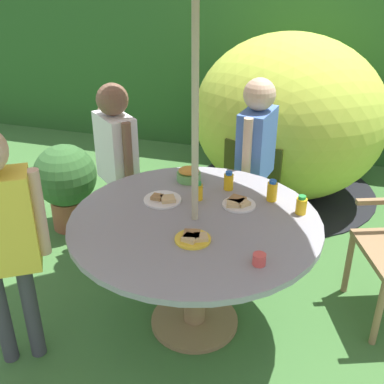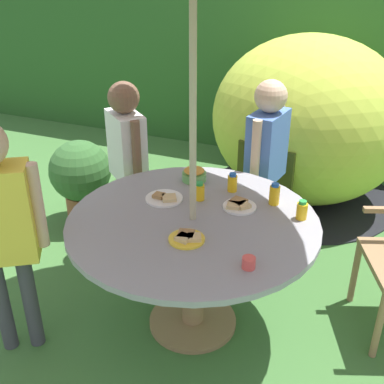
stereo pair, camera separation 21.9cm
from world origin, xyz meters
name	(u,v)px [view 1 (the left image)]	position (x,y,z in m)	size (l,w,h in m)	color
ground_plane	(195,323)	(0.00, 0.00, -0.01)	(10.00, 10.00, 0.02)	#3D6B33
hedge_backdrop	(278,67)	(0.00, 3.13, 0.87)	(9.00, 0.70, 1.74)	#285623
garden_table	(195,240)	(0.00, 0.00, 0.59)	(1.36, 1.36, 0.73)	#93704C
dome_tent	(288,118)	(0.27, 1.93, 0.70)	(2.05, 2.05, 1.42)	#B2C63F
potted_plant	(66,181)	(-1.28, 0.78, 0.41)	(0.49, 0.49, 0.70)	brown
child_in_blue_shirt	(256,144)	(0.16, 0.95, 0.82)	(0.23, 0.43, 1.28)	navy
child_in_white_shirt	(116,149)	(-0.75, 0.63, 0.80)	(0.37, 0.35, 1.26)	#3F3F47
snack_bowl	(189,174)	(-0.17, 0.44, 0.77)	(0.15, 0.15, 0.09)	#66B259
plate_near_right	(193,238)	(0.05, -0.21, 0.74)	(0.18, 0.18, 0.03)	yellow
plate_near_left	(163,199)	(-0.23, 0.14, 0.74)	(0.22, 0.22, 0.03)	white
plate_far_left	(238,203)	(0.19, 0.21, 0.74)	(0.19, 0.19, 0.03)	white
juice_bottle_far_right	(272,191)	(0.36, 0.33, 0.79)	(0.06, 0.06, 0.13)	yellow
juice_bottle_center_front	(229,181)	(0.09, 0.39, 0.78)	(0.06, 0.06, 0.12)	yellow
juice_bottle_center_back	(198,191)	(-0.05, 0.22, 0.78)	(0.06, 0.06, 0.11)	yellow
juice_bottle_mid_left	(301,205)	(0.54, 0.22, 0.78)	(0.06, 0.06, 0.11)	yellow
cup_near	(259,259)	(0.40, -0.31, 0.76)	(0.06, 0.06, 0.06)	#E04C47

